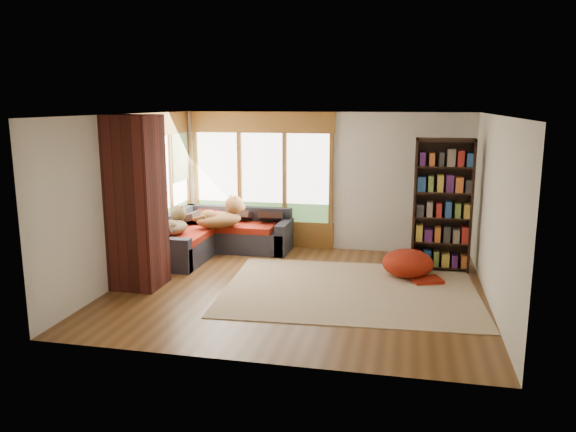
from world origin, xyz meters
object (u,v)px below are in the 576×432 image
at_px(sectional_sofa, 213,237).
at_px(dog_brindle, 174,221).
at_px(dog_tan, 223,213).
at_px(pouf, 408,263).
at_px(brick_chimney, 136,203).
at_px(bookshelf, 442,205).
at_px(area_rug, 350,290).

xyz_separation_m(sectional_sofa, dog_brindle, (-0.43, -0.75, 0.44)).
xyz_separation_m(sectional_sofa, dog_tan, (0.23, -0.07, 0.48)).
bearing_deg(dog_brindle, pouf, -88.92).
height_order(brick_chimney, pouf, brick_chimney).
bearing_deg(sectional_sofa, dog_tan, -15.90).
bearing_deg(bookshelf, dog_tan, 178.02).
bearing_deg(bookshelf, area_rug, -134.59).
relative_size(brick_chimney, dog_brindle, 3.44).
bearing_deg(bookshelf, pouf, -135.32).
relative_size(area_rug, dog_brindle, 4.95).
height_order(area_rug, bookshelf, bookshelf).
xyz_separation_m(brick_chimney, bookshelf, (4.54, 1.85, -0.20)).
bearing_deg(brick_chimney, bookshelf, 22.12).
xyz_separation_m(brick_chimney, dog_tan, (0.67, 1.98, -0.51)).
relative_size(pouf, dog_brindle, 1.08).
distance_m(area_rug, dog_tan, 3.03).
height_order(area_rug, dog_tan, dog_tan).
distance_m(brick_chimney, area_rug, 3.47).
distance_m(sectional_sofa, bookshelf, 4.18).
distance_m(sectional_sofa, area_rug, 3.17).
relative_size(sectional_sofa, dog_tan, 2.19).
bearing_deg(bookshelf, sectional_sofa, 177.17).
bearing_deg(dog_brindle, area_rug, -104.09).
distance_m(brick_chimney, bookshelf, 4.90).
distance_m(sectional_sofa, dog_brindle, 0.97).
xyz_separation_m(pouf, dog_tan, (-3.35, 0.65, 0.55)).
bearing_deg(dog_brindle, sectional_sofa, -29.35).
relative_size(brick_chimney, pouf, 3.17).
xyz_separation_m(sectional_sofa, pouf, (3.57, -0.72, -0.07)).
bearing_deg(sectional_sofa, area_rug, -29.09).
xyz_separation_m(area_rug, dog_brindle, (-3.17, 0.83, 0.73)).
distance_m(pouf, dog_tan, 3.45).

